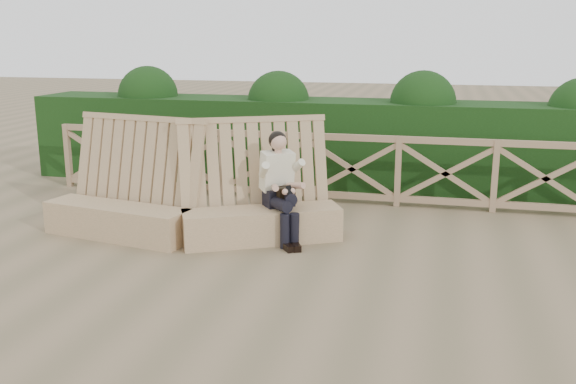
# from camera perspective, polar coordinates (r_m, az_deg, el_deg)

# --- Properties ---
(ground) EXTENTS (60.00, 60.00, 0.00)m
(ground) POSITION_cam_1_polar(r_m,az_deg,el_deg) (6.95, 1.34, -8.11)
(ground) COLOR brown
(ground) RESTS_ON ground
(bench) EXTENTS (3.94, 1.60, 1.57)m
(bench) POSITION_cam_1_polar(r_m,az_deg,el_deg) (8.47, -8.71, -1.45)
(bench) COLOR #927B53
(bench) RESTS_ON ground
(woman) EXTENTS (0.72, 0.88, 1.41)m
(woman) POSITION_cam_1_polar(r_m,az_deg,el_deg) (8.20, -0.67, 0.78)
(woman) COLOR black
(woman) RESTS_ON ground
(guardrail) EXTENTS (10.10, 0.09, 1.10)m
(guardrail) POSITION_cam_1_polar(r_m,az_deg,el_deg) (10.11, 5.68, 2.05)
(guardrail) COLOR #947256
(guardrail) RESTS_ON ground
(hedge) EXTENTS (12.00, 1.20, 1.50)m
(hedge) POSITION_cam_1_polar(r_m,az_deg,el_deg) (11.24, 6.59, 4.23)
(hedge) COLOR black
(hedge) RESTS_ON ground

